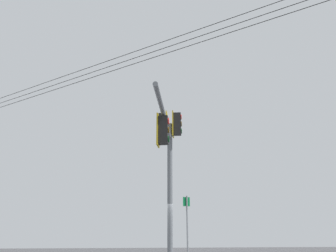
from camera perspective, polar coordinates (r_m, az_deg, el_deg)
signal_mast_assembly at (r=11.59m, az=0.02°, el=-4.39°), size 4.82×1.61×6.16m
route_sign_primary at (r=14.11m, az=3.49°, el=-17.48°), size 0.13×0.31×3.05m
overhead_wire_span at (r=14.81m, az=-3.37°, el=13.10°), size 14.24×18.44×0.97m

